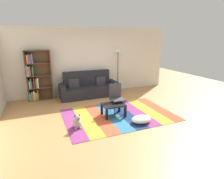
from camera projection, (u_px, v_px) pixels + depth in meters
name	position (u px, v px, depth m)	size (l,w,h in m)	color
ground_plane	(117.00, 113.00, 5.76)	(14.00, 14.00, 0.00)	#B27F4C
back_wall	(93.00, 61.00, 7.67)	(6.80, 0.10, 2.70)	silver
rug	(119.00, 115.00, 5.58)	(3.23, 2.19, 0.01)	#843370
couch	(89.00, 88.00, 7.33)	(2.26, 0.80, 1.00)	black
bookshelf	(36.00, 77.00, 6.74)	(0.90, 0.28, 1.86)	brown
coffee_table	(113.00, 106.00, 5.44)	(0.67, 0.51, 0.36)	black
pouf	(141.00, 119.00, 5.03)	(0.57, 0.41, 0.19)	white
dog	(77.00, 122.00, 4.73)	(0.22, 0.35, 0.40)	#9E998E
standing_lamp	(118.00, 56.00, 7.71)	(0.32, 0.32, 1.87)	black
tv_remote	(113.00, 103.00, 5.47)	(0.04, 0.15, 0.02)	black
folding_chair	(116.00, 96.00, 5.69)	(0.40, 0.40, 0.90)	#38383D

